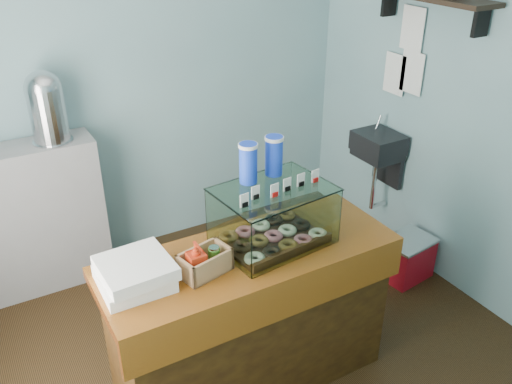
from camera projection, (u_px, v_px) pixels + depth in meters
ground at (232, 350)px, 3.46m from camera, size 3.50×3.50×0.00m
room_shell at (228, 90)px, 2.67m from camera, size 3.54×3.04×2.82m
counter at (251, 318)px, 3.05m from camera, size 1.60×0.60×0.90m
back_shelf at (30, 220)px, 3.82m from camera, size 1.00×0.32×1.10m
display_case at (271, 211)px, 2.88m from camera, size 0.63×0.49×0.54m
condiment_crate at (203, 262)px, 2.65m from camera, size 0.28×0.20×0.20m
pastry_boxes at (135, 273)px, 2.57m from camera, size 0.34×0.34×0.13m
coffee_urn at (46, 105)px, 3.54m from camera, size 0.27×0.27×0.49m
red_cooler at (407, 258)px, 4.07m from camera, size 0.40×0.33×0.33m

